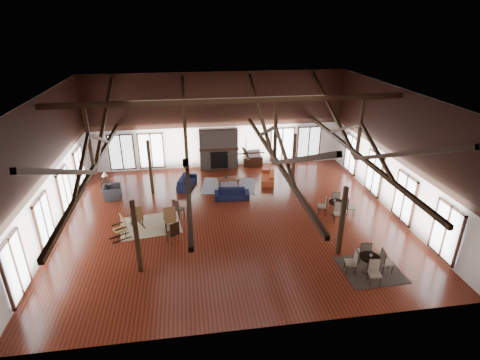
{
  "coord_description": "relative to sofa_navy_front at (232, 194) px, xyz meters",
  "views": [
    {
      "loc": [
        -1.92,
        -15.75,
        9.1
      ],
      "look_at": [
        0.54,
        1.0,
        1.59
      ],
      "focal_mm": 28.0,
      "sensor_mm": 36.0,
      "label": 1
    }
  ],
  "objects": [
    {
      "name": "rug_dark",
      "position": [
        4.58,
        -6.89,
        -0.27
      ],
      "size": [
        2.29,
        2.09,
        0.01
      ],
      "primitive_type": "cube",
      "rotation": [
        0.0,
        0.0,
        0.03
      ],
      "color": "black",
      "rests_on": "floor"
    },
    {
      "name": "cup_far",
      "position": [
        4.8,
        -2.38,
        0.46
      ],
      "size": [
        0.14,
        0.14,
        0.09
      ],
      "primitive_type": "imported",
      "rotation": [
        0.0,
        0.0,
        -0.29
      ],
      "color": "#B2B2B2",
      "rests_on": "cafe_table_far"
    },
    {
      "name": "rocking_chair_c",
      "position": [
        -5.29,
        -3.1,
        0.26
      ],
      "size": [
        0.99,
        0.8,
        1.12
      ],
      "rotation": [
        0.0,
        0.0,
        2.03
      ],
      "color": "#A16C3D",
      "rests_on": "floor"
    },
    {
      "name": "ceiling",
      "position": [
        -0.27,
        -2.15,
        5.73
      ],
      "size": [
        16.0,
        14.0,
        0.02
      ],
      "primitive_type": "cube",
      "color": "black",
      "rests_on": "wall_back"
    },
    {
      "name": "side_chair_a",
      "position": [
        -2.87,
        -1.67,
        0.3
      ],
      "size": [
        0.59,
        0.59,
        0.99
      ],
      "rotation": [
        0.0,
        0.0,
        -0.83
      ],
      "color": "black",
      "rests_on": "floor"
    },
    {
      "name": "wall_right",
      "position": [
        7.73,
        -2.15,
        2.73
      ],
      "size": [
        0.02,
        14.0,
        6.0
      ],
      "primitive_type": "cube",
      "color": "white",
      "rests_on": "floor"
    },
    {
      "name": "ceiling_fan",
      "position": [
        0.23,
        -3.15,
        3.46
      ],
      "size": [
        1.6,
        1.6,
        0.75
      ],
      "color": "black",
      "rests_on": "roof_truss"
    },
    {
      "name": "wall_left",
      "position": [
        -8.27,
        -2.15,
        2.73
      ],
      "size": [
        0.02,
        14.0,
        6.0
      ],
      "primitive_type": "cube",
      "color": "white",
      "rests_on": "floor"
    },
    {
      "name": "rug_tan",
      "position": [
        -4.14,
        -2.21,
        -0.27
      ],
      "size": [
        3.01,
        2.51,
        0.01
      ],
      "primitive_type": "cube",
      "rotation": [
        0.0,
        0.0,
        0.14
      ],
      "color": "#C5B089",
      "rests_on": "floor"
    },
    {
      "name": "wall_back",
      "position": [
        -0.27,
        4.85,
        2.73
      ],
      "size": [
        16.0,
        0.02,
        6.0
      ],
      "primitive_type": "cube",
      "color": "white",
      "rests_on": "floor"
    },
    {
      "name": "vase",
      "position": [
        -0.11,
        1.64,
        0.31
      ],
      "size": [
        0.23,
        0.23,
        0.19
      ],
      "primitive_type": "imported",
      "rotation": [
        0.0,
        0.0,
        0.3
      ],
      "color": "#B2B2B2",
      "rests_on": "coffee_table"
    },
    {
      "name": "armchair",
      "position": [
        -6.4,
        1.06,
        0.07
      ],
      "size": [
        1.09,
        0.96,
        0.68
      ],
      "primitive_type": "imported",
      "rotation": [
        0.0,
        0.0,
        1.63
      ],
      "color": "#28282A",
      "rests_on": "floor"
    },
    {
      "name": "sofa_orange",
      "position": [
        2.41,
        1.99,
        0.01
      ],
      "size": [
        2.03,
        1.16,
        0.56
      ],
      "primitive_type": "imported",
      "rotation": [
        0.0,
        0.0,
        -1.8
      ],
      "color": "#AA4520",
      "rests_on": "floor"
    },
    {
      "name": "television",
      "position": [
        1.96,
        4.6,
        0.6
      ],
      "size": [
        0.91,
        0.21,
        0.52
      ],
      "primitive_type": "imported",
      "rotation": [
        0.0,
        0.0,
        0.1
      ],
      "color": "#B2B2B2",
      "rests_on": "tv_console"
    },
    {
      "name": "sofa_navy_front",
      "position": [
        0.0,
        0.0,
        0.0
      ],
      "size": [
        1.92,
        0.86,
        0.55
      ],
      "primitive_type": "imported",
      "rotation": [
        0.0,
        0.0,
        -0.07
      ],
      "color": "black",
      "rests_on": "floor"
    },
    {
      "name": "rocking_chair_b",
      "position": [
        -3.19,
        -2.7,
        0.29
      ],
      "size": [
        0.56,
        0.96,
        1.2
      ],
      "rotation": [
        0.0,
        0.0,
        0.06
      ],
      "color": "#A16C3D",
      "rests_on": "floor"
    },
    {
      "name": "roof_truss",
      "position": [
        -0.27,
        -2.15,
        3.76
      ],
      "size": [
        15.6,
        14.07,
        3.14
      ],
      "color": "black",
      "rests_on": "wall_back"
    },
    {
      "name": "cup_near",
      "position": [
        4.45,
        -6.95,
        0.46
      ],
      "size": [
        0.13,
        0.13,
        0.09
      ],
      "primitive_type": "imported",
      "rotation": [
        0.0,
        0.0,
        0.11
      ],
      "color": "#B2B2B2",
      "rests_on": "cafe_table_near"
    },
    {
      "name": "sofa_navy_left",
      "position": [
        -2.36,
        1.95,
        0.01
      ],
      "size": [
        2.08,
        1.24,
        0.57
      ],
      "primitive_type": "imported",
      "rotation": [
        0.0,
        0.0,
        1.31
      ],
      "color": "black",
      "rests_on": "floor"
    },
    {
      "name": "cafe_table_far",
      "position": [
        4.89,
        -2.47,
        0.2
      ],
      "size": [
        1.87,
        1.87,
        0.95
      ],
      "rotation": [
        0.0,
        0.0,
        -0.24
      ],
      "color": "black",
      "rests_on": "floor"
    },
    {
      "name": "rug_navy",
      "position": [
        0.02,
        1.67,
        -0.27
      ],
      "size": [
        3.37,
        2.75,
        0.01
      ],
      "primitive_type": "cube",
      "rotation": [
        0.0,
        0.0,
        -0.17
      ],
      "color": "#1B224E",
      "rests_on": "floor"
    },
    {
      "name": "floor",
      "position": [
        -0.27,
        -2.15,
        -0.27
      ],
      "size": [
        16.0,
        16.0,
        0.0
      ],
      "primitive_type": "plane",
      "color": "maroon",
      "rests_on": "ground"
    },
    {
      "name": "side_table_lamp",
      "position": [
        -6.85,
        2.0,
        0.17
      ],
      "size": [
        0.46,
        0.46,
        1.17
      ],
      "color": "black",
      "rests_on": "floor"
    },
    {
      "name": "side_chair_b",
      "position": [
        -3.0,
        -3.93,
        0.34
      ],
      "size": [
        0.62,
        0.62,
        1.06
      ],
      "rotation": [
        0.0,
        0.0,
        0.57
      ],
      "color": "black",
      "rests_on": "floor"
    },
    {
      "name": "post_grid",
      "position": [
        -0.27,
        -2.15,
        1.25
      ],
      "size": [
        8.16,
        7.16,
        3.05
      ],
      "color": "black",
      "rests_on": "floor"
    },
    {
      "name": "fireplace",
      "position": [
        -0.27,
        4.52,
        1.02
      ],
      "size": [
        2.5,
        0.69,
        2.6
      ],
      "color": "#685A4F",
      "rests_on": "floor"
    },
    {
      "name": "cafe_table_near",
      "position": [
        4.4,
        -6.97,
        0.2
      ],
      "size": [
        1.86,
        1.86,
        0.95
      ],
      "rotation": [
        0.0,
        0.0,
        -0.15
      ],
      "color": "black",
      "rests_on": "floor"
    },
    {
      "name": "coffee_table",
      "position": [
        0.02,
        1.63,
        0.16
      ],
      "size": [
        1.33,
        0.75,
        0.49
      ],
      "rotation": [
        0.0,
        0.0,
        0.09
      ],
      "color": "brown",
      "rests_on": "floor"
    },
    {
      "name": "tv_console",
      "position": [
        1.97,
        4.6,
        0.03
      ],
      "size": [
        1.22,
        0.46,
        0.61
      ],
      "primitive_type": "cube",
      "color": "black",
      "rests_on": "floor"
    },
    {
      "name": "rocking_chair_a",
      "position": [
        -4.7,
        -2.29,
        0.24
      ],
      "size": [
        0.78,
        0.95,
        1.09
      ],
      "rotation": [
        0.0,
        0.0,
        0.47
      ],
      "color": "#A16C3D",
      "rests_on": "floor"
    },
    {
      "name": "wall_front",
      "position": [
        -0.27,
        -9.15,
        2.73
      ],
      "size": [
        16.0,
        0.02,
        6.0
      ],
      "primitive_type": "cube",
      "color": "white",
      "rests_on": "floor"
    }
  ]
}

